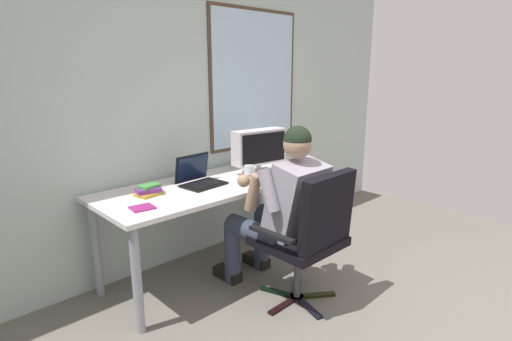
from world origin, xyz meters
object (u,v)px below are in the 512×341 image
object	(u,v)px
desk	(211,195)
cd_case	(142,208)
crt_monitor	(259,148)
office_chair	(311,231)
person_seated	(280,207)
laptop	(198,177)
wine_glass	(249,171)
book_stack	(149,191)

from	to	relation	value
desk	cd_case	bearing A→B (deg)	-166.50
desk	crt_monitor	distance (m)	0.59
desk	office_chair	bearing A→B (deg)	-77.18
desk	cd_case	world-z (taller)	cd_case
person_seated	crt_monitor	distance (m)	0.70
crt_monitor	desk	bearing A→B (deg)	178.58
cd_case	laptop	bearing A→B (deg)	19.37
person_seated	wine_glass	xyz separation A→B (m)	(0.05, 0.37, 0.19)
crt_monitor	book_stack	bearing A→B (deg)	175.69
desk	person_seated	distance (m)	0.59
crt_monitor	cd_case	xyz separation A→B (m)	(-1.17, -0.15, -0.21)
wine_glass	book_stack	world-z (taller)	wine_glass
desk	book_stack	xyz separation A→B (m)	(-0.49, 0.06, 0.12)
desk	book_stack	bearing A→B (deg)	172.75
office_chair	crt_monitor	world-z (taller)	crt_monitor
laptop	wine_glass	distance (m)	0.39
office_chair	laptop	bearing A→B (deg)	107.19
office_chair	crt_monitor	xyz separation A→B (m)	(0.31, 0.82, 0.40)
person_seated	wine_glass	bearing A→B (deg)	82.92
laptop	person_seated	bearing A→B (deg)	-66.28
desk	wine_glass	world-z (taller)	wine_glass
office_chair	cd_case	world-z (taller)	office_chair
office_chair	crt_monitor	size ratio (longest dim) A/B	2.00
office_chair	book_stack	distance (m)	1.15
person_seated	book_stack	distance (m)	0.92
crt_monitor	book_stack	size ratio (longest dim) A/B	2.47
desk	laptop	bearing A→B (deg)	151.28
desk	office_chair	xyz separation A→B (m)	(0.19, -0.83, -0.10)
book_stack	laptop	bearing A→B (deg)	-2.43
office_chair	crt_monitor	distance (m)	0.97
crt_monitor	wine_glass	xyz separation A→B (m)	(-0.28, -0.18, -0.12)
person_seated	wine_glass	size ratio (longest dim) A/B	9.18
laptop	desk	bearing A→B (deg)	-28.72
laptop	book_stack	world-z (taller)	laptop
wine_glass	cd_case	xyz separation A→B (m)	(-0.89, 0.03, -0.09)
crt_monitor	office_chair	bearing A→B (deg)	-110.89
office_chair	book_stack	bearing A→B (deg)	127.22
desk	office_chair	size ratio (longest dim) A/B	1.82
desk	book_stack	distance (m)	0.51
person_seated	book_stack	size ratio (longest dim) A/B	6.36
book_stack	person_seated	bearing A→B (deg)	-42.61
crt_monitor	person_seated	bearing A→B (deg)	-120.50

